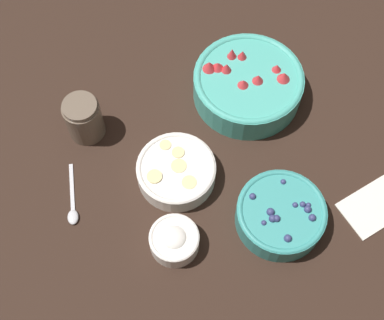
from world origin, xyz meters
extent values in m
plane|color=black|center=(0.00, 0.00, 0.00)|extent=(4.00, 4.00, 0.00)
cylinder|color=#47AD9E|center=(-0.12, -0.11, 0.03)|extent=(0.24, 0.24, 0.07)
torus|color=#47AD9E|center=(-0.12, -0.11, 0.06)|extent=(0.24, 0.24, 0.02)
cylinder|color=red|center=(-0.12, -0.11, 0.05)|extent=(0.19, 0.19, 0.02)
cone|color=red|center=(-0.13, -0.10, 0.07)|extent=(0.04, 0.04, 0.02)
cone|color=red|center=(-0.11, -0.18, 0.08)|extent=(0.03, 0.03, 0.03)
cone|color=red|center=(-0.19, -0.08, 0.08)|extent=(0.05, 0.05, 0.03)
cone|color=red|center=(-0.09, -0.15, 0.08)|extent=(0.03, 0.03, 0.03)
cone|color=red|center=(-0.07, -0.17, 0.07)|extent=(0.04, 0.04, 0.02)
cone|color=red|center=(-0.18, -0.10, 0.07)|extent=(0.04, 0.04, 0.02)
cone|color=red|center=(-0.05, -0.17, 0.08)|extent=(0.04, 0.04, 0.03)
cone|color=red|center=(-0.13, -0.17, 0.08)|extent=(0.03, 0.03, 0.02)
cone|color=red|center=(-0.10, -0.10, 0.07)|extent=(0.04, 0.04, 0.02)
cylinder|color=teal|center=(-0.03, 0.18, 0.03)|extent=(0.18, 0.18, 0.05)
torus|color=teal|center=(-0.03, 0.18, 0.05)|extent=(0.18, 0.18, 0.01)
cylinder|color=navy|center=(-0.03, 0.18, 0.04)|extent=(0.14, 0.14, 0.02)
sphere|color=navy|center=(-0.01, 0.19, 0.05)|extent=(0.01, 0.01, 0.01)
sphere|color=navy|center=(0.01, 0.19, 0.05)|extent=(0.01, 0.01, 0.01)
sphere|color=navy|center=(-0.07, 0.22, 0.05)|extent=(0.01, 0.01, 0.01)
sphere|color=navy|center=(-0.08, 0.19, 0.05)|extent=(0.01, 0.01, 0.01)
sphere|color=navy|center=(0.01, 0.13, 0.05)|extent=(0.01, 0.01, 0.01)
sphere|color=navy|center=(-0.07, 0.19, 0.05)|extent=(0.01, 0.01, 0.01)
sphere|color=navy|center=(-0.06, 0.13, 0.05)|extent=(0.01, 0.01, 0.01)
sphere|color=navy|center=(-0.01, 0.19, 0.05)|extent=(0.02, 0.02, 0.02)
sphere|color=navy|center=(-0.01, 0.23, 0.05)|extent=(0.02, 0.02, 0.02)
sphere|color=navy|center=(-0.08, 0.20, 0.05)|extent=(0.02, 0.02, 0.02)
sphere|color=navy|center=(-0.06, 0.18, 0.05)|extent=(0.01, 0.01, 0.01)
sphere|color=navy|center=(-0.01, 0.17, 0.05)|extent=(0.02, 0.02, 0.02)
cylinder|color=white|center=(0.11, 0.00, 0.02)|extent=(0.16, 0.16, 0.04)
torus|color=white|center=(0.11, 0.00, 0.04)|extent=(0.16, 0.16, 0.01)
cylinder|color=beige|center=(0.11, 0.00, 0.04)|extent=(0.13, 0.13, 0.01)
cylinder|color=beige|center=(0.09, -0.03, 0.04)|extent=(0.03, 0.03, 0.01)
cylinder|color=beige|center=(0.11, -0.06, 0.04)|extent=(0.02, 0.02, 0.00)
cylinder|color=beige|center=(0.10, 0.00, 0.04)|extent=(0.03, 0.03, 0.00)
cylinder|color=beige|center=(0.10, 0.04, 0.04)|extent=(0.03, 0.03, 0.00)
cylinder|color=beige|center=(0.16, 0.00, 0.05)|extent=(0.03, 0.03, 0.01)
cylinder|color=white|center=(0.18, 0.13, 0.02)|extent=(0.10, 0.10, 0.04)
torus|color=white|center=(0.18, 0.13, 0.04)|extent=(0.10, 0.10, 0.01)
cylinder|color=white|center=(0.18, 0.13, 0.03)|extent=(0.08, 0.08, 0.01)
ellipsoid|color=white|center=(0.18, 0.13, 0.04)|extent=(0.05, 0.05, 0.02)
cylinder|color=brown|center=(0.24, -0.19, 0.05)|extent=(0.08, 0.08, 0.09)
cylinder|color=#512D1E|center=(0.24, -0.19, 0.04)|extent=(0.06, 0.06, 0.07)
cylinder|color=brown|center=(0.24, -0.19, 0.10)|extent=(0.07, 0.07, 0.01)
cube|color=silver|center=(-0.22, 0.24, 0.00)|extent=(0.14, 0.10, 0.01)
cube|color=silver|center=(0.32, -0.07, 0.00)|extent=(0.04, 0.11, 0.01)
ellipsoid|color=silver|center=(0.34, -0.01, 0.01)|extent=(0.03, 0.04, 0.01)
camera|label=1|loc=(0.30, 0.44, 1.01)|focal=50.00mm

